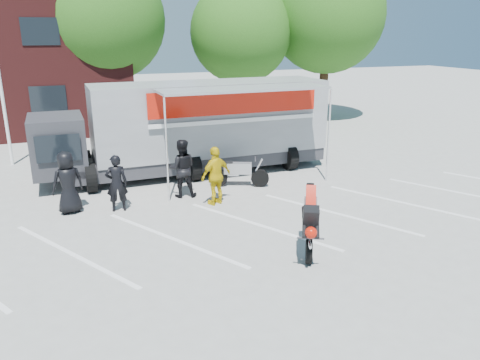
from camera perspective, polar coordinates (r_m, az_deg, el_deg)
ground at (r=11.75m, az=3.45°, el=-7.46°), size 100.00×100.00×0.00m
parking_bay_lines at (r=12.59m, az=1.58°, el=-5.64°), size 18.09×13.33×0.01m
flagpole at (r=19.77m, az=-27.22°, el=15.98°), size 1.61×0.12×8.00m
tree_left at (r=25.81m, az=-16.25°, el=18.25°), size 6.12×6.12×8.64m
tree_mid at (r=26.43m, az=0.09°, el=17.53°), size 5.44×5.44×7.68m
tree_right at (r=28.18m, az=10.58°, el=19.15°), size 6.46×6.46×9.12m
transporter_truck at (r=17.54m, az=-5.01°, el=1.06°), size 10.35×5.10×3.27m
parked_motorcycle at (r=15.77m, az=-0.09°, el=-0.79°), size 2.14×1.40×1.06m
stunt_bike_rider at (r=11.35m, az=8.23°, el=-8.58°), size 1.38×1.74×1.86m
spectator_leather_a at (r=14.10m, az=-20.26°, el=-0.30°), size 1.00×0.79×1.80m
spectator_leather_b at (r=13.85m, az=-14.80°, el=-0.38°), size 0.64×0.45×1.67m
spectator_leather_c at (r=14.67m, az=-7.12°, el=1.41°), size 1.03×0.88×1.84m
spectator_hivis at (r=13.92m, az=-2.95°, el=0.52°), size 1.13×0.77×1.78m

